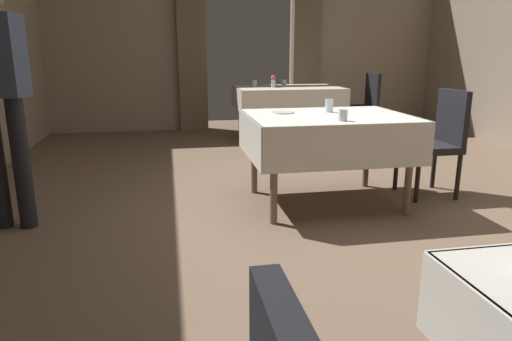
{
  "coord_description": "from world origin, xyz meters",
  "views": [
    {
      "loc": [
        -1.32,
        -3.45,
        1.26
      ],
      "look_at": [
        -0.58,
        0.48,
        0.22
      ],
      "focal_mm": 32.62,
      "sensor_mm": 36.0,
      "label": 1
    }
  ],
  "objects_px": {
    "dining_table_mid": "(327,128)",
    "plate_mid_c": "(283,112)",
    "glass_mid_b": "(329,106)",
    "glass_mid_a": "(343,115)",
    "flower_vase_far": "(273,81)",
    "chair_mid_right": "(438,138)",
    "dining_table_far": "(288,94)",
    "chair_far_right": "(364,103)",
    "glass_far_c": "(254,83)",
    "glass_far_b": "(284,82)"
  },
  "relations": [
    {
      "from": "chair_mid_right",
      "to": "flower_vase_far",
      "type": "relative_size",
      "value": 5.51
    },
    {
      "from": "flower_vase_far",
      "to": "chair_mid_right",
      "type": "bearing_deg",
      "value": -73.17
    },
    {
      "from": "flower_vase_far",
      "to": "chair_far_right",
      "type": "bearing_deg",
      "value": -2.47
    },
    {
      "from": "dining_table_mid",
      "to": "glass_mid_a",
      "type": "xyz_separation_m",
      "value": [
        -0.0,
        -0.33,
        0.15
      ]
    },
    {
      "from": "dining_table_far",
      "to": "chair_mid_right",
      "type": "relative_size",
      "value": 1.6
    },
    {
      "from": "dining_table_mid",
      "to": "plate_mid_c",
      "type": "bearing_deg",
      "value": 151.27
    },
    {
      "from": "glass_mid_a",
      "to": "glass_far_b",
      "type": "relative_size",
      "value": 0.94
    },
    {
      "from": "glass_far_b",
      "to": "glass_far_c",
      "type": "distance_m",
      "value": 0.47
    },
    {
      "from": "flower_vase_far",
      "to": "glass_far_c",
      "type": "distance_m",
      "value": 0.32
    },
    {
      "from": "glass_mid_a",
      "to": "glass_far_c",
      "type": "relative_size",
      "value": 0.95
    },
    {
      "from": "glass_mid_b",
      "to": "plate_mid_c",
      "type": "relative_size",
      "value": 0.6
    },
    {
      "from": "chair_mid_right",
      "to": "glass_far_b",
      "type": "relative_size",
      "value": 10.49
    },
    {
      "from": "chair_far_right",
      "to": "glass_far_b",
      "type": "bearing_deg",
      "value": 162.33
    },
    {
      "from": "chair_far_right",
      "to": "glass_far_b",
      "type": "relative_size",
      "value": 10.49
    },
    {
      "from": "chair_far_right",
      "to": "glass_mid_b",
      "type": "distance_m",
      "value": 3.05
    },
    {
      "from": "glass_mid_b",
      "to": "glass_far_c",
      "type": "height_order",
      "value": "glass_mid_b"
    },
    {
      "from": "chair_far_right",
      "to": "plate_mid_c",
      "type": "xyz_separation_m",
      "value": [
        -1.88,
        -2.62,
        0.24
      ]
    },
    {
      "from": "dining_table_mid",
      "to": "glass_far_b",
      "type": "bearing_deg",
      "value": 82.42
    },
    {
      "from": "glass_mid_a",
      "to": "chair_mid_right",
      "type": "bearing_deg",
      "value": 20.35
    },
    {
      "from": "chair_mid_right",
      "to": "chair_far_right",
      "type": "relative_size",
      "value": 1.0
    },
    {
      "from": "chair_mid_right",
      "to": "plate_mid_c",
      "type": "relative_size",
      "value": 4.93
    },
    {
      "from": "dining_table_mid",
      "to": "glass_mid_b",
      "type": "relative_size",
      "value": 11.58
    },
    {
      "from": "glass_far_b",
      "to": "glass_mid_b",
      "type": "bearing_deg",
      "value": -96.78
    },
    {
      "from": "chair_far_right",
      "to": "flower_vase_far",
      "type": "bearing_deg",
      "value": 177.53
    },
    {
      "from": "plate_mid_c",
      "to": "flower_vase_far",
      "type": "height_order",
      "value": "flower_vase_far"
    },
    {
      "from": "glass_far_b",
      "to": "plate_mid_c",
      "type": "bearing_deg",
      "value": -104.19
    },
    {
      "from": "chair_mid_right",
      "to": "chair_far_right",
      "type": "xyz_separation_m",
      "value": [
        0.5,
        2.75,
        0.0
      ]
    },
    {
      "from": "glass_mid_a",
      "to": "glass_mid_b",
      "type": "bearing_deg",
      "value": 82.28
    },
    {
      "from": "dining_table_mid",
      "to": "flower_vase_far",
      "type": "bearing_deg",
      "value": 86.21
    },
    {
      "from": "dining_table_mid",
      "to": "flower_vase_far",
      "type": "relative_size",
      "value": 7.77
    },
    {
      "from": "glass_far_c",
      "to": "flower_vase_far",
      "type": "bearing_deg",
      "value": -42.45
    },
    {
      "from": "glass_mid_a",
      "to": "flower_vase_far",
      "type": "xyz_separation_m",
      "value": [
        0.19,
        3.2,
        0.05
      ]
    },
    {
      "from": "glass_far_c",
      "to": "glass_far_b",
      "type": "bearing_deg",
      "value": 10.82
    },
    {
      "from": "dining_table_mid",
      "to": "plate_mid_c",
      "type": "relative_size",
      "value": 6.94
    },
    {
      "from": "dining_table_mid",
      "to": "glass_mid_a",
      "type": "distance_m",
      "value": 0.36
    },
    {
      "from": "glass_mid_b",
      "to": "plate_mid_c",
      "type": "height_order",
      "value": "glass_mid_b"
    },
    {
      "from": "dining_table_far",
      "to": "flower_vase_far",
      "type": "xyz_separation_m",
      "value": [
        -0.22,
        -0.04,
        0.18
      ]
    },
    {
      "from": "glass_mid_b",
      "to": "glass_far_b",
      "type": "height_order",
      "value": "glass_mid_b"
    },
    {
      "from": "glass_mid_b",
      "to": "plate_mid_c",
      "type": "bearing_deg",
      "value": 176.16
    },
    {
      "from": "dining_table_far",
      "to": "chair_mid_right",
      "type": "height_order",
      "value": "chair_mid_right"
    },
    {
      "from": "glass_mid_a",
      "to": "glass_far_b",
      "type": "distance_m",
      "value": 3.52
    },
    {
      "from": "dining_table_far",
      "to": "chair_far_right",
      "type": "bearing_deg",
      "value": -4.82
    },
    {
      "from": "dining_table_mid",
      "to": "glass_far_b",
      "type": "xyz_separation_m",
      "value": [
        0.42,
        3.16,
        0.15
      ]
    },
    {
      "from": "dining_table_far",
      "to": "chair_mid_right",
      "type": "distance_m",
      "value": 2.92
    },
    {
      "from": "dining_table_far",
      "to": "glass_mid_a",
      "type": "distance_m",
      "value": 3.26
    },
    {
      "from": "plate_mid_c",
      "to": "flower_vase_far",
      "type": "bearing_deg",
      "value": 78.98
    },
    {
      "from": "chair_far_right",
      "to": "glass_far_b",
      "type": "xyz_separation_m",
      "value": [
        -1.12,
        0.36,
        0.28
      ]
    },
    {
      "from": "chair_far_right",
      "to": "flower_vase_far",
      "type": "distance_m",
      "value": 1.39
    },
    {
      "from": "glass_mid_b",
      "to": "glass_mid_a",
      "type": "bearing_deg",
      "value": -97.72
    },
    {
      "from": "chair_mid_right",
      "to": "glass_mid_a",
      "type": "xyz_separation_m",
      "value": [
        -1.04,
        -0.39,
        0.28
      ]
    }
  ]
}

